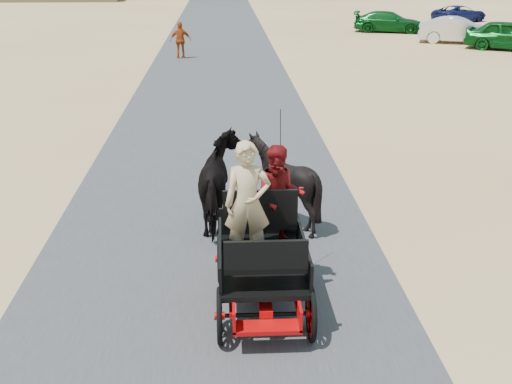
{
  "coord_description": "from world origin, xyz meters",
  "views": [
    {
      "loc": [
        0.25,
        -10.41,
        4.98
      ],
      "look_at": [
        0.77,
        -0.48,
        1.2
      ],
      "focal_mm": 45.0,
      "sensor_mm": 36.0,
      "label": 1
    }
  ],
  "objects_px": {
    "car_a": "(510,35)",
    "car_b": "(458,30)",
    "pedestrian": "(181,40)",
    "horse_right": "(281,182)",
    "horse_left": "(223,184)",
    "carriage": "(262,284)",
    "car_c": "(389,22)",
    "car_d": "(460,14)"
  },
  "relations": [
    {
      "from": "car_a",
      "to": "car_b",
      "type": "distance_m",
      "value": 3.25
    },
    {
      "from": "pedestrian",
      "to": "horse_right",
      "type": "bearing_deg",
      "value": 90.76
    },
    {
      "from": "horse_left",
      "to": "pedestrian",
      "type": "distance_m",
      "value": 20.2
    },
    {
      "from": "carriage",
      "to": "pedestrian",
      "type": "relative_size",
      "value": 1.39
    },
    {
      "from": "carriage",
      "to": "car_c",
      "type": "xyz_separation_m",
      "value": [
        10.06,
        32.85,
        0.28
      ]
    },
    {
      "from": "car_c",
      "to": "car_d",
      "type": "distance_m",
      "value": 8.71
    },
    {
      "from": "carriage",
      "to": "car_b",
      "type": "bearing_deg",
      "value": 65.38
    },
    {
      "from": "car_c",
      "to": "horse_right",
      "type": "bearing_deg",
      "value": 178.21
    },
    {
      "from": "car_b",
      "to": "car_d",
      "type": "height_order",
      "value": "car_b"
    },
    {
      "from": "car_c",
      "to": "pedestrian",
      "type": "bearing_deg",
      "value": 143.68
    },
    {
      "from": "carriage",
      "to": "horse_right",
      "type": "distance_m",
      "value": 3.09
    },
    {
      "from": "car_a",
      "to": "car_b",
      "type": "xyz_separation_m",
      "value": [
        -1.76,
        2.73,
        -0.05
      ]
    },
    {
      "from": "horse_right",
      "to": "car_b",
      "type": "xyz_separation_m",
      "value": [
        12.13,
        24.67,
        -0.14
      ]
    },
    {
      "from": "pedestrian",
      "to": "car_d",
      "type": "xyz_separation_m",
      "value": [
        19.14,
        15.44,
        -0.29
      ]
    },
    {
      "from": "horse_right",
      "to": "car_d",
      "type": "xyz_separation_m",
      "value": [
        16.09,
        35.55,
        -0.27
      ]
    },
    {
      "from": "car_b",
      "to": "car_c",
      "type": "bearing_deg",
      "value": 44.97
    },
    {
      "from": "car_a",
      "to": "horse_right",
      "type": "bearing_deg",
      "value": 177.36
    },
    {
      "from": "horse_left",
      "to": "car_a",
      "type": "distance_m",
      "value": 26.58
    },
    {
      "from": "carriage",
      "to": "horse_right",
      "type": "height_order",
      "value": "horse_right"
    },
    {
      "from": "pedestrian",
      "to": "car_b",
      "type": "height_order",
      "value": "pedestrian"
    },
    {
      "from": "car_a",
      "to": "car_b",
      "type": "bearing_deg",
      "value": 62.54
    },
    {
      "from": "car_a",
      "to": "car_c",
      "type": "distance_m",
      "value": 9.03
    },
    {
      "from": "pedestrian",
      "to": "car_b",
      "type": "relative_size",
      "value": 0.4
    },
    {
      "from": "carriage",
      "to": "car_a",
      "type": "xyz_separation_m",
      "value": [
        14.44,
        24.95,
        0.4
      ]
    },
    {
      "from": "horse_right",
      "to": "horse_left",
      "type": "bearing_deg",
      "value": 0.0
    },
    {
      "from": "car_d",
      "to": "car_a",
      "type": "bearing_deg",
      "value": 144.1
    },
    {
      "from": "pedestrian",
      "to": "carriage",
      "type": "bearing_deg",
      "value": 88.31
    },
    {
      "from": "car_a",
      "to": "car_d",
      "type": "height_order",
      "value": "car_a"
    },
    {
      "from": "carriage",
      "to": "car_d",
      "type": "bearing_deg",
      "value": 66.65
    },
    {
      "from": "car_d",
      "to": "horse_left",
      "type": "bearing_deg",
      "value": 127.47
    },
    {
      "from": "car_a",
      "to": "carriage",
      "type": "bearing_deg",
      "value": 179.63
    },
    {
      "from": "horse_left",
      "to": "car_b",
      "type": "distance_m",
      "value": 28.0
    },
    {
      "from": "car_b",
      "to": "car_d",
      "type": "xyz_separation_m",
      "value": [
        3.96,
        10.88,
        -0.13
      ]
    },
    {
      "from": "car_a",
      "to": "car_d",
      "type": "bearing_deg",
      "value": 20.52
    },
    {
      "from": "horse_left",
      "to": "carriage",
      "type": "bearing_deg",
      "value": 100.39
    },
    {
      "from": "horse_left",
      "to": "pedestrian",
      "type": "xyz_separation_m",
      "value": [
        -1.95,
        20.11,
        0.02
      ]
    },
    {
      "from": "car_b",
      "to": "car_c",
      "type": "distance_m",
      "value": 5.8
    },
    {
      "from": "carriage",
      "to": "car_c",
      "type": "height_order",
      "value": "car_c"
    },
    {
      "from": "horse_left",
      "to": "car_b",
      "type": "height_order",
      "value": "horse_left"
    },
    {
      "from": "carriage",
      "to": "car_b",
      "type": "xyz_separation_m",
      "value": [
        12.68,
        27.67,
        0.35
      ]
    },
    {
      "from": "horse_right",
      "to": "carriage",
      "type": "bearing_deg",
      "value": 79.61
    },
    {
      "from": "carriage",
      "to": "car_a",
      "type": "relative_size",
      "value": 0.54
    }
  ]
}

